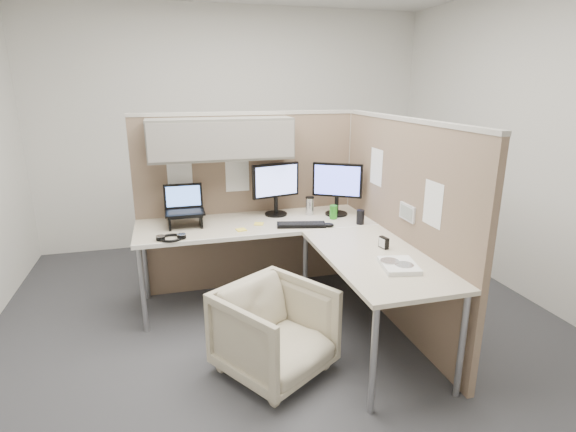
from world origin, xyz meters
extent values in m
plane|color=#333338|center=(0.00, 0.00, 0.00)|extent=(4.50, 4.50, 0.00)
cube|color=#836A56|center=(-0.10, 0.90, 0.80)|extent=(2.00, 0.05, 1.60)
cube|color=#A8A399|center=(-0.10, 0.90, 1.61)|extent=(2.00, 0.06, 0.03)
cube|color=slate|center=(-0.35, 0.75, 1.42)|extent=(1.20, 0.34, 0.34)
cube|color=gray|center=(-0.35, 0.57, 1.42)|extent=(1.18, 0.01, 0.30)
plane|color=white|center=(-0.70, 0.87, 1.15)|extent=(0.26, 0.00, 0.26)
plane|color=white|center=(-0.20, 0.87, 1.08)|extent=(0.26, 0.00, 0.26)
cube|color=#836A56|center=(0.90, -0.10, 0.80)|extent=(0.05, 2.00, 1.60)
cube|color=#A8A399|center=(0.90, -0.10, 1.61)|extent=(0.06, 2.00, 0.03)
cube|color=#A8A399|center=(0.90, 0.90, 0.80)|extent=(0.06, 0.06, 1.60)
cube|color=silver|center=(0.87, -0.25, 0.96)|extent=(0.02, 0.20, 0.12)
cube|color=gray|center=(0.86, -0.25, 0.96)|extent=(0.00, 0.16, 0.09)
plane|color=white|center=(0.87, 0.30, 1.20)|extent=(0.00, 0.26, 0.26)
plane|color=white|center=(0.87, -0.55, 1.10)|extent=(0.00, 0.26, 0.26)
cube|color=beige|center=(-0.10, 0.54, 0.71)|extent=(2.00, 0.68, 0.03)
cube|color=beige|center=(0.54, -0.45, 0.71)|extent=(0.68, 1.30, 0.03)
cube|color=white|center=(-0.10, 0.20, 0.71)|extent=(2.00, 0.02, 0.03)
cylinder|color=gray|center=(-1.05, 0.25, 0.35)|extent=(0.04, 0.04, 0.70)
cylinder|color=gray|center=(-1.05, 0.83, 0.35)|extent=(0.04, 0.04, 0.70)
cylinder|color=gray|center=(0.25, -1.05, 0.35)|extent=(0.04, 0.04, 0.70)
cylinder|color=gray|center=(0.83, -1.05, 0.35)|extent=(0.04, 0.04, 0.70)
cylinder|color=gray|center=(0.25, 0.25, 0.35)|extent=(0.04, 0.04, 0.70)
imported|color=beige|center=(-0.20, -0.51, 0.33)|extent=(0.86, 0.85, 0.66)
cylinder|color=black|center=(0.11, 0.71, 0.74)|extent=(0.20, 0.20, 0.02)
cylinder|color=black|center=(0.11, 0.71, 0.82)|extent=(0.04, 0.04, 0.15)
cube|color=black|center=(0.11, 0.71, 1.05)|extent=(0.44, 0.13, 0.30)
cube|color=#8FA2F7|center=(0.12, 0.69, 1.05)|extent=(0.39, 0.10, 0.26)
cylinder|color=black|center=(0.64, 0.57, 0.74)|extent=(0.20, 0.20, 0.02)
cylinder|color=black|center=(0.64, 0.57, 0.82)|extent=(0.04, 0.04, 0.15)
cube|color=black|center=(0.64, 0.57, 1.05)|extent=(0.39, 0.26, 0.30)
cube|color=#5D6DFD|center=(0.63, 0.56, 1.05)|extent=(0.34, 0.21, 0.26)
cube|color=black|center=(-0.69, 0.57, 0.83)|extent=(0.28, 0.22, 0.01)
cube|color=black|center=(-0.81, 0.57, 0.79)|extent=(0.02, 0.21, 0.11)
cube|color=black|center=(-0.56, 0.57, 0.79)|extent=(0.02, 0.21, 0.11)
cube|color=black|center=(-0.69, 0.57, 0.85)|extent=(0.32, 0.22, 0.02)
cube|color=black|center=(-0.69, 0.70, 0.96)|extent=(0.32, 0.05, 0.20)
cube|color=#598CF2|center=(-0.69, 0.70, 0.96)|extent=(0.28, 0.04, 0.17)
cube|color=black|center=(0.23, 0.33, 0.74)|extent=(0.42, 0.22, 0.02)
ellipsoid|color=black|center=(0.44, 0.25, 0.75)|extent=(0.11, 0.09, 0.03)
cylinder|color=silver|center=(0.41, 0.64, 0.81)|extent=(0.07, 0.07, 0.15)
cylinder|color=black|center=(0.41, 0.64, 0.89)|extent=(0.08, 0.08, 0.01)
cylinder|color=black|center=(0.73, 0.25, 0.79)|extent=(0.07, 0.07, 0.12)
cylinder|color=#268C1E|center=(0.57, 0.46, 0.79)|extent=(0.07, 0.07, 0.12)
cube|color=yellow|center=(-0.26, 0.35, 0.73)|extent=(0.09, 0.09, 0.01)
cube|color=yellow|center=(-0.09, 0.47, 0.73)|extent=(0.10, 0.10, 0.01)
torus|color=black|center=(-0.81, 0.27, 0.74)|extent=(0.18, 0.18, 0.02)
cylinder|color=black|center=(-0.89, 0.27, 0.75)|extent=(0.07, 0.07, 0.03)
cylinder|color=black|center=(-0.73, 0.27, 0.75)|extent=(0.07, 0.07, 0.03)
cube|color=white|center=(0.58, -0.67, 0.74)|extent=(0.26, 0.31, 0.03)
cylinder|color=silver|center=(0.60, -0.70, 0.76)|extent=(0.12, 0.12, 0.00)
cylinder|color=silver|center=(0.54, -0.62, 0.76)|extent=(0.12, 0.12, 0.00)
cube|color=black|center=(0.66, -0.32, 0.77)|extent=(0.05, 0.09, 0.08)
cube|color=white|center=(0.64, -0.32, 0.77)|extent=(0.02, 0.06, 0.06)
camera|label=1|loc=(-0.80, -3.06, 1.86)|focal=28.00mm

